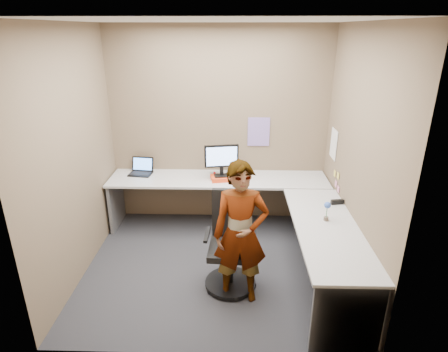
{
  "coord_description": "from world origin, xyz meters",
  "views": [
    {
      "loc": [
        0.21,
        -3.74,
        2.63
      ],
      "look_at": [
        0.1,
        0.25,
        1.05
      ],
      "focal_mm": 30.0,
      "sensor_mm": 36.0,
      "label": 1
    }
  ],
  "objects_px": {
    "monitor": "(222,158)",
    "person": "(241,234)",
    "desk": "(252,207)",
    "office_chair": "(231,249)"
  },
  "relations": [
    {
      "from": "desk",
      "to": "monitor",
      "type": "relative_size",
      "value": 6.62
    },
    {
      "from": "desk",
      "to": "person",
      "type": "bearing_deg",
      "value": -99.52
    },
    {
      "from": "office_chair",
      "to": "person",
      "type": "relative_size",
      "value": 0.7
    },
    {
      "from": "monitor",
      "to": "office_chair",
      "type": "distance_m",
      "value": 1.39
    },
    {
      "from": "desk",
      "to": "office_chair",
      "type": "xyz_separation_m",
      "value": [
        -0.25,
        -0.69,
        -0.16
      ]
    },
    {
      "from": "desk",
      "to": "person",
      "type": "relative_size",
      "value": 2.0
    },
    {
      "from": "desk",
      "to": "monitor",
      "type": "distance_m",
      "value": 0.8
    },
    {
      "from": "monitor",
      "to": "person",
      "type": "height_order",
      "value": "person"
    },
    {
      "from": "monitor",
      "to": "person",
      "type": "xyz_separation_m",
      "value": [
        0.24,
        -1.45,
        -0.29
      ]
    },
    {
      "from": "monitor",
      "to": "office_chair",
      "type": "relative_size",
      "value": 0.43
    }
  ]
}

